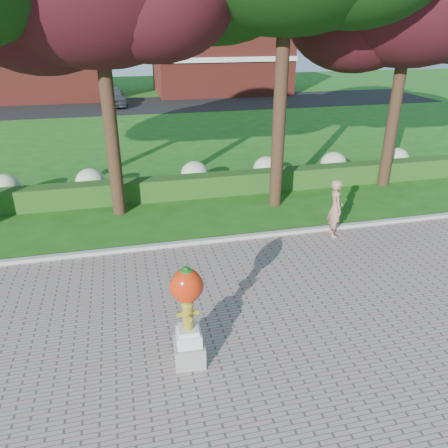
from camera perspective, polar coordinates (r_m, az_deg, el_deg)
ground at (r=10.45m, az=-1.59°, el=-10.21°), size 100.00×100.00×0.00m
walkway at (r=7.60m, az=5.44°, el=-27.09°), size 40.00×14.00×0.04m
curb at (r=12.95m, az=-4.34°, el=-2.50°), size 40.00×0.18×0.15m
lawn_hedge at (r=16.46m, az=-6.67°, el=4.72°), size 24.00×0.70×0.80m
hydrangea_row at (r=17.42m, az=-5.24°, el=6.44°), size 20.10×1.10×0.99m
street at (r=36.92m, az=-10.93°, el=14.97°), size 50.00×8.00×0.02m
building_left at (r=43.27m, az=-25.94°, el=19.13°), size 14.00×8.00×7.00m
building_right at (r=43.58m, az=-0.52°, el=21.04°), size 12.00×8.00×6.40m
hydrant_sculpture at (r=8.16m, az=-4.75°, el=-11.62°), size 0.62×0.60×2.11m
woman at (r=13.53m, az=14.35°, el=2.02°), size 0.53×0.72×1.79m
parked_car at (r=37.00m, az=-14.34°, el=15.86°), size 2.29×4.51×1.47m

